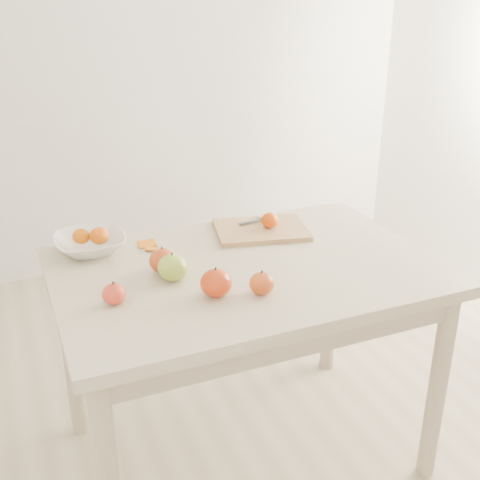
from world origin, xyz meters
name	(u,v)px	position (x,y,z in m)	size (l,w,h in m)	color
ground	(245,449)	(0.00, 0.00, 0.00)	(3.50, 3.50, 0.00)	#C6B293
table	(246,293)	(0.00, 0.00, 0.65)	(1.20, 0.80, 0.75)	beige
cutting_board	(261,230)	(0.16, 0.24, 0.76)	(0.32, 0.24, 0.02)	tan
board_tangerine	(270,220)	(0.19, 0.23, 0.80)	(0.06, 0.06, 0.05)	#E03D07
fruit_bowl	(90,244)	(-0.44, 0.30, 0.78)	(0.24, 0.24, 0.06)	white
bowl_tangerine_near	(81,236)	(-0.46, 0.31, 0.81)	(0.06, 0.06, 0.05)	#C95B07
bowl_tangerine_far	(99,236)	(-0.41, 0.29, 0.81)	(0.06, 0.06, 0.06)	#D85707
orange_peel_a	(147,245)	(-0.25, 0.28, 0.75)	(0.06, 0.04, 0.00)	orange
orange_peel_b	(152,250)	(-0.24, 0.23, 0.75)	(0.04, 0.04, 0.00)	#C7610E
paring_knife	(264,217)	(0.21, 0.31, 0.78)	(0.17, 0.05, 0.01)	silver
apple_green	(173,268)	(-0.24, 0.00, 0.79)	(0.09, 0.09, 0.08)	olive
apple_red_c	(216,283)	(-0.16, -0.15, 0.79)	(0.09, 0.09, 0.08)	#A1210E
apple_red_e	(262,283)	(-0.03, -0.19, 0.78)	(0.07, 0.07, 0.07)	#9D2514
apple_red_b	(163,260)	(-0.25, 0.06, 0.79)	(0.09, 0.09, 0.08)	#9C0E0A
apple_red_d	(114,294)	(-0.44, -0.08, 0.78)	(0.07, 0.07, 0.06)	#A00A0F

